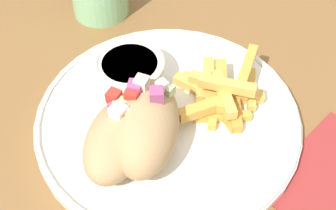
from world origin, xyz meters
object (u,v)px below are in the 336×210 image
(sauce_ramekin, at_px, (130,70))
(pita_sandwich_near, at_px, (147,127))
(plate, at_px, (168,119))
(fries_pile, at_px, (222,92))
(pita_sandwich_far, at_px, (118,138))

(sauce_ramekin, bearing_deg, pita_sandwich_near, -127.43)
(plate, relative_size, sauce_ramekin, 3.61)
(pita_sandwich_near, bearing_deg, plate, -22.31)
(plate, bearing_deg, sauce_ramekin, 78.07)
(fries_pile, bearing_deg, sauce_ramekin, 113.55)
(plate, height_order, sauce_ramekin, sauce_ramekin)
(pita_sandwich_far, xyz_separation_m, sauce_ramekin, (0.09, 0.06, -0.01))
(pita_sandwich_near, height_order, pita_sandwich_far, pita_sandwich_near)
(plate, xyz_separation_m, pita_sandwich_near, (-0.04, -0.01, 0.04))
(plate, height_order, pita_sandwich_far, pita_sandwich_far)
(pita_sandwich_far, relative_size, sauce_ramekin, 1.53)
(plate, bearing_deg, fries_pile, -28.65)
(fries_pile, height_order, sauce_ramekin, fries_pile)
(pita_sandwich_far, distance_m, fries_pile, 0.14)
(plate, distance_m, fries_pile, 0.07)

